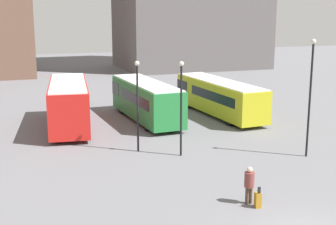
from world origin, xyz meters
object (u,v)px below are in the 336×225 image
traveler (249,182)px  lamp_post_1 (310,90)px  lamp_post_0 (138,99)px  bus_2 (219,96)px  bus_0 (69,103)px  lamp_post_2 (181,101)px  bus_1 (146,99)px  suitcase (258,200)px

traveler → lamp_post_1: bearing=-42.4°
lamp_post_0 → bus_2: bearing=39.9°
bus_2 → traveler: size_ratio=6.55×
bus_2 → bus_0: bearing=87.3°
bus_2 → lamp_post_0: size_ratio=2.04×
lamp_post_0 → lamp_post_2: (2.09, -1.65, 0.04)m
bus_2 → lamp_post_1: lamp_post_1 is taller
traveler → lamp_post_0: 9.63m
traveler → lamp_post_1: (6.51, 4.84, 2.88)m
bus_1 → lamp_post_2: (-0.75, -9.26, 1.62)m
bus_2 → lamp_post_0: 11.71m
lamp_post_2 → bus_0: bearing=119.4°
bus_0 → lamp_post_0: (2.98, -7.36, 1.42)m
bus_2 → lamp_post_1: bearing=176.8°
bus_2 → suitcase: 18.21m
bus_1 → bus_2: bus_1 is taller
bus_2 → suitcase: bus_2 is taller
lamp_post_2 → bus_2: bearing=53.2°
bus_1 → suitcase: 17.24m
traveler → lamp_post_2: bearing=12.9°
bus_0 → lamp_post_1: (11.84, -11.60, 2.09)m
lamp_post_0 → lamp_post_2: 2.66m
suitcase → lamp_post_1: (6.35, 5.34, 3.53)m
suitcase → lamp_post_0: bearing=25.6°
lamp_post_1 → bus_1: bearing=116.9°
bus_1 → lamp_post_2: bearing=172.8°
lamp_post_1 → lamp_post_2: (-6.76, 2.59, -0.64)m
suitcase → lamp_post_2: bearing=13.9°
bus_0 → lamp_post_2: (5.08, -9.01, 1.45)m
suitcase → lamp_post_0: 10.30m
bus_1 → bus_2: size_ratio=0.90×
bus_0 → lamp_post_2: size_ratio=1.80×
traveler → bus_0: bearing=28.9°
bus_1 → lamp_post_2: lamp_post_2 is taller
bus_2 → traveler: bus_2 is taller
bus_0 → bus_2: 11.88m
bus_1 → lamp_post_0: lamp_post_0 is taller
bus_0 → lamp_post_0: 8.07m
bus_2 → traveler: (-6.55, -16.51, -0.53)m
bus_0 → lamp_post_1: lamp_post_1 is taller
bus_1 → traveler: bearing=175.7°
traveler → lamp_post_2: lamp_post_2 is taller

